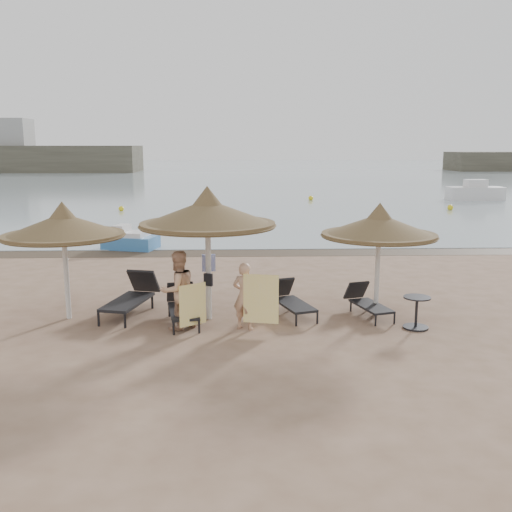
{
  "coord_description": "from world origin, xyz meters",
  "views": [
    {
      "loc": [
        0.2,
        -12.02,
        4.04
      ],
      "look_at": [
        0.65,
        1.2,
        1.46
      ],
      "focal_mm": 40.0,
      "sensor_mm": 36.0,
      "label": 1
    }
  ],
  "objects_px": {
    "person_left": "(178,284)",
    "palapa_center": "(208,214)",
    "lounger_far_left": "(132,296)",
    "lounger_near_right": "(290,299)",
    "palapa_left": "(63,226)",
    "lounger_far_right": "(367,301)",
    "side_table": "(416,313)",
    "lounger_near_left": "(182,305)",
    "person_right": "(245,291)",
    "palapa_right": "(379,226)",
    "pedal_boat": "(130,240)"
  },
  "relations": [
    {
      "from": "lounger_far_left",
      "to": "lounger_near_left",
      "type": "height_order",
      "value": "lounger_far_left"
    },
    {
      "from": "palapa_center",
      "to": "person_left",
      "type": "bearing_deg",
      "value": -132.96
    },
    {
      "from": "palapa_right",
      "to": "side_table",
      "type": "xyz_separation_m",
      "value": [
        0.65,
        -1.06,
        -1.83
      ]
    },
    {
      "from": "palapa_right",
      "to": "side_table",
      "type": "relative_size",
      "value": 3.77
    },
    {
      "from": "lounger_near_left",
      "to": "palapa_right",
      "type": "bearing_deg",
      "value": -6.48
    },
    {
      "from": "person_left",
      "to": "pedal_boat",
      "type": "relative_size",
      "value": 0.9
    },
    {
      "from": "palapa_left",
      "to": "palapa_center",
      "type": "xyz_separation_m",
      "value": [
        3.33,
        -0.15,
        0.28
      ]
    },
    {
      "from": "palapa_center",
      "to": "side_table",
      "type": "bearing_deg",
      "value": -10.61
    },
    {
      "from": "palapa_right",
      "to": "lounger_near_right",
      "type": "height_order",
      "value": "palapa_right"
    },
    {
      "from": "lounger_far_left",
      "to": "person_right",
      "type": "bearing_deg",
      "value": -12.47
    },
    {
      "from": "lounger_far_left",
      "to": "palapa_center",
      "type": "bearing_deg",
      "value": -2.62
    },
    {
      "from": "palapa_center",
      "to": "pedal_boat",
      "type": "height_order",
      "value": "palapa_center"
    },
    {
      "from": "person_right",
      "to": "lounger_near_right",
      "type": "bearing_deg",
      "value": -111.2
    },
    {
      "from": "lounger_near_left",
      "to": "person_left",
      "type": "bearing_deg",
      "value": -103.38
    },
    {
      "from": "palapa_left",
      "to": "side_table",
      "type": "height_order",
      "value": "palapa_left"
    },
    {
      "from": "palapa_left",
      "to": "palapa_center",
      "type": "relative_size",
      "value": 0.89
    },
    {
      "from": "lounger_far_right",
      "to": "palapa_left",
      "type": "bearing_deg",
      "value": 164.54
    },
    {
      "from": "lounger_near_right",
      "to": "person_left",
      "type": "relative_size",
      "value": 0.91
    },
    {
      "from": "lounger_far_right",
      "to": "person_left",
      "type": "xyz_separation_m",
      "value": [
        -4.45,
        -0.91,
        0.7
      ]
    },
    {
      "from": "palapa_left",
      "to": "lounger_near_right",
      "type": "distance_m",
      "value": 5.61
    },
    {
      "from": "side_table",
      "to": "person_left",
      "type": "xyz_separation_m",
      "value": [
        -5.32,
        0.18,
        0.68
      ]
    },
    {
      "from": "lounger_far_left",
      "to": "pedal_boat",
      "type": "bearing_deg",
      "value": 114.51
    },
    {
      "from": "palapa_center",
      "to": "lounger_near_right",
      "type": "relative_size",
      "value": 1.7
    },
    {
      "from": "person_left",
      "to": "lounger_far_right",
      "type": "bearing_deg",
      "value": 154.58
    },
    {
      "from": "lounger_near_left",
      "to": "lounger_far_right",
      "type": "bearing_deg",
      "value": -5.87
    },
    {
      "from": "palapa_right",
      "to": "pedal_boat",
      "type": "distance_m",
      "value": 12.09
    },
    {
      "from": "person_left",
      "to": "lounger_far_left",
      "type": "bearing_deg",
      "value": -82.29
    },
    {
      "from": "side_table",
      "to": "person_left",
      "type": "distance_m",
      "value": 5.37
    },
    {
      "from": "lounger_far_left",
      "to": "lounger_near_right",
      "type": "height_order",
      "value": "lounger_far_left"
    },
    {
      "from": "palapa_left",
      "to": "lounger_near_left",
      "type": "relative_size",
      "value": 1.46
    },
    {
      "from": "person_left",
      "to": "palapa_center",
      "type": "bearing_deg",
      "value": -169.97
    },
    {
      "from": "lounger_near_left",
      "to": "lounger_near_right",
      "type": "height_order",
      "value": "lounger_near_left"
    },
    {
      "from": "lounger_far_left",
      "to": "lounger_far_right",
      "type": "relative_size",
      "value": 1.32
    },
    {
      "from": "person_right",
      "to": "person_left",
      "type": "bearing_deg",
      "value": 19.99
    },
    {
      "from": "person_right",
      "to": "lounger_far_left",
      "type": "bearing_deg",
      "value": -2.81
    },
    {
      "from": "person_left",
      "to": "palapa_left",
      "type": "bearing_deg",
      "value": -54.54
    },
    {
      "from": "lounger_near_left",
      "to": "lounger_far_right",
      "type": "distance_m",
      "value": 4.43
    },
    {
      "from": "lounger_far_left",
      "to": "lounger_far_right",
      "type": "distance_m",
      "value": 5.7
    },
    {
      "from": "lounger_near_left",
      "to": "person_left",
      "type": "height_order",
      "value": "person_left"
    },
    {
      "from": "lounger_near_left",
      "to": "palapa_left",
      "type": "bearing_deg",
      "value": 163.59
    },
    {
      "from": "lounger_far_right",
      "to": "person_right",
      "type": "height_order",
      "value": "person_right"
    },
    {
      "from": "palapa_center",
      "to": "palapa_left",
      "type": "bearing_deg",
      "value": 177.4
    },
    {
      "from": "palapa_right",
      "to": "lounger_far_right",
      "type": "bearing_deg",
      "value": 171.89
    },
    {
      "from": "side_table",
      "to": "lounger_near_right",
      "type": "bearing_deg",
      "value": 155.72
    },
    {
      "from": "lounger_far_left",
      "to": "lounger_near_right",
      "type": "bearing_deg",
      "value": 10.72
    },
    {
      "from": "palapa_center",
      "to": "person_right",
      "type": "xyz_separation_m",
      "value": [
        0.83,
        -0.79,
        -1.62
      ]
    },
    {
      "from": "palapa_center",
      "to": "person_left",
      "type": "xyz_separation_m",
      "value": [
        -0.65,
        -0.7,
        -1.47
      ]
    },
    {
      "from": "lounger_far_left",
      "to": "lounger_near_right",
      "type": "distance_m",
      "value": 3.86
    },
    {
      "from": "palapa_left",
      "to": "lounger_far_right",
      "type": "xyz_separation_m",
      "value": [
        7.13,
        0.06,
        -1.89
      ]
    },
    {
      "from": "lounger_near_right",
      "to": "person_right",
      "type": "xyz_separation_m",
      "value": [
        -1.13,
        -1.14,
        0.52
      ]
    }
  ]
}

